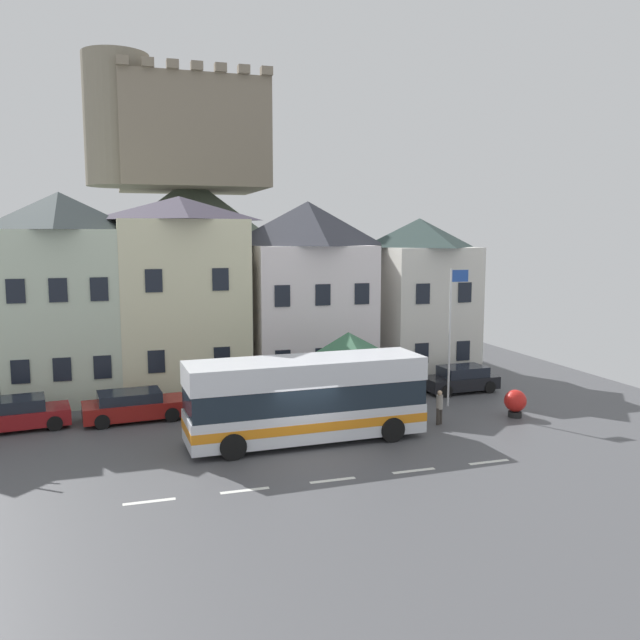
{
  "coord_description": "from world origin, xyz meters",
  "views": [
    {
      "loc": [
        -6.8,
        -23.2,
        8.25
      ],
      "look_at": [
        1.86,
        4.43,
        4.46
      ],
      "focal_mm": 37.13,
      "sensor_mm": 36.0,
      "label": 1
    }
  ],
  "objects_px": {
    "bus_shelter": "(348,347)",
    "townhouse_02": "(181,294)",
    "townhouse_03": "(308,293)",
    "parked_car_00": "(19,414)",
    "transit_bus": "(306,400)",
    "flagpole": "(451,327)",
    "pedestrian_00": "(439,406)",
    "public_bench": "(376,387)",
    "parked_car_02": "(134,406)",
    "townhouse_01": "(63,296)",
    "parked_car_01": "(460,379)",
    "pedestrian_01": "(386,396)",
    "townhouse_04": "(418,296)",
    "hilltop_castle": "(192,250)",
    "harbour_buoy": "(515,402)"
  },
  "relations": [
    {
      "from": "townhouse_02",
      "to": "townhouse_01",
      "type": "bearing_deg",
      "value": -177.44
    },
    {
      "from": "townhouse_01",
      "to": "pedestrian_00",
      "type": "xyz_separation_m",
      "value": [
        15.74,
        -10.0,
        -4.33
      ]
    },
    {
      "from": "townhouse_02",
      "to": "pedestrian_00",
      "type": "relative_size",
      "value": 6.73
    },
    {
      "from": "parked_car_02",
      "to": "pedestrian_01",
      "type": "distance_m",
      "value": 11.31
    },
    {
      "from": "pedestrian_00",
      "to": "public_bench",
      "type": "xyz_separation_m",
      "value": [
        -0.71,
        5.48,
        -0.34
      ]
    },
    {
      "from": "pedestrian_01",
      "to": "transit_bus",
      "type": "bearing_deg",
      "value": -151.78
    },
    {
      "from": "townhouse_02",
      "to": "parked_car_02",
      "type": "relative_size",
      "value": 2.22
    },
    {
      "from": "parked_car_00",
      "to": "parked_car_02",
      "type": "bearing_deg",
      "value": -7.72
    },
    {
      "from": "parked_car_00",
      "to": "townhouse_04",
      "type": "bearing_deg",
      "value": 7.58
    },
    {
      "from": "townhouse_01",
      "to": "public_bench",
      "type": "xyz_separation_m",
      "value": [
        15.02,
        -4.53,
        -4.68
      ]
    },
    {
      "from": "townhouse_04",
      "to": "harbour_buoy",
      "type": "bearing_deg",
      "value": -90.07
    },
    {
      "from": "townhouse_03",
      "to": "pedestrian_00",
      "type": "distance_m",
      "value": 11.06
    },
    {
      "from": "townhouse_03",
      "to": "parked_car_02",
      "type": "relative_size",
      "value": 2.18
    },
    {
      "from": "townhouse_03",
      "to": "parked_car_01",
      "type": "bearing_deg",
      "value": -33.42
    },
    {
      "from": "parked_car_00",
      "to": "pedestrian_01",
      "type": "xyz_separation_m",
      "value": [
        15.66,
        -2.83,
        0.28
      ]
    },
    {
      "from": "parked_car_01",
      "to": "pedestrian_01",
      "type": "bearing_deg",
      "value": 27.21
    },
    {
      "from": "flagpole",
      "to": "bus_shelter",
      "type": "bearing_deg",
      "value": 175.77
    },
    {
      "from": "bus_shelter",
      "to": "harbour_buoy",
      "type": "bearing_deg",
      "value": -23.23
    },
    {
      "from": "bus_shelter",
      "to": "pedestrian_01",
      "type": "distance_m",
      "value": 2.8
    },
    {
      "from": "townhouse_03",
      "to": "flagpole",
      "type": "relative_size",
      "value": 1.51
    },
    {
      "from": "pedestrian_00",
      "to": "hilltop_castle",
      "type": "bearing_deg",
      "value": 104.35
    },
    {
      "from": "transit_bus",
      "to": "flagpole",
      "type": "height_order",
      "value": "flagpole"
    },
    {
      "from": "pedestrian_00",
      "to": "parked_car_00",
      "type": "bearing_deg",
      "value": 164.77
    },
    {
      "from": "townhouse_01",
      "to": "harbour_buoy",
      "type": "height_order",
      "value": "townhouse_01"
    },
    {
      "from": "townhouse_04",
      "to": "flagpole",
      "type": "height_order",
      "value": "townhouse_04"
    },
    {
      "from": "flagpole",
      "to": "transit_bus",
      "type": "bearing_deg",
      "value": -158.81
    },
    {
      "from": "parked_car_02",
      "to": "public_bench",
      "type": "relative_size",
      "value": 3.24
    },
    {
      "from": "townhouse_03",
      "to": "parked_car_00",
      "type": "distance_m",
      "value": 15.75
    },
    {
      "from": "parked_car_02",
      "to": "harbour_buoy",
      "type": "height_order",
      "value": "parked_car_02"
    },
    {
      "from": "townhouse_03",
      "to": "bus_shelter",
      "type": "height_order",
      "value": "townhouse_03"
    },
    {
      "from": "parked_car_00",
      "to": "parked_car_02",
      "type": "distance_m",
      "value": 4.7
    },
    {
      "from": "parked_car_01",
      "to": "flagpole",
      "type": "xyz_separation_m",
      "value": [
        -1.97,
        -2.5,
        3.21
      ]
    },
    {
      "from": "townhouse_02",
      "to": "townhouse_03",
      "type": "bearing_deg",
      "value": -4.24
    },
    {
      "from": "townhouse_01",
      "to": "parked_car_01",
      "type": "height_order",
      "value": "townhouse_01"
    },
    {
      "from": "bus_shelter",
      "to": "public_bench",
      "type": "bearing_deg",
      "value": 45.33
    },
    {
      "from": "parked_car_02",
      "to": "flagpole",
      "type": "bearing_deg",
      "value": -12.6
    },
    {
      "from": "townhouse_04",
      "to": "parked_car_02",
      "type": "xyz_separation_m",
      "value": [
        -16.51,
        -5.56,
        -3.91
      ]
    },
    {
      "from": "public_bench",
      "to": "townhouse_02",
      "type": "bearing_deg",
      "value": 152.5
    },
    {
      "from": "townhouse_03",
      "to": "pedestrian_00",
      "type": "bearing_deg",
      "value": -72.47
    },
    {
      "from": "pedestrian_01",
      "to": "townhouse_03",
      "type": "bearing_deg",
      "value": 99.9
    },
    {
      "from": "hilltop_castle",
      "to": "public_bench",
      "type": "distance_m",
      "value": 24.75
    },
    {
      "from": "townhouse_04",
      "to": "townhouse_02",
      "type": "bearing_deg",
      "value": 179.84
    },
    {
      "from": "hilltop_castle",
      "to": "flagpole",
      "type": "distance_m",
      "value": 27.56
    },
    {
      "from": "parked_car_00",
      "to": "bus_shelter",
      "type": "bearing_deg",
      "value": -13.78
    },
    {
      "from": "townhouse_02",
      "to": "flagpole",
      "type": "distance_m",
      "value": 14.13
    },
    {
      "from": "bus_shelter",
      "to": "townhouse_02",
      "type": "bearing_deg",
      "value": 133.1
    },
    {
      "from": "townhouse_02",
      "to": "pedestrian_01",
      "type": "distance_m",
      "value": 12.42
    },
    {
      "from": "townhouse_04",
      "to": "transit_bus",
      "type": "height_order",
      "value": "townhouse_04"
    },
    {
      "from": "pedestrian_00",
      "to": "bus_shelter",
      "type": "bearing_deg",
      "value": 136.05
    },
    {
      "from": "townhouse_01",
      "to": "pedestrian_00",
      "type": "distance_m",
      "value": 19.14
    }
  ]
}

